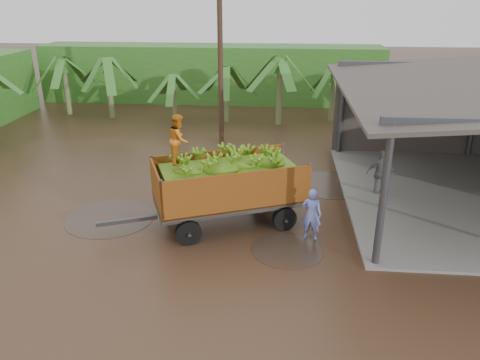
% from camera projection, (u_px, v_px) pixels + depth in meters
% --- Properties ---
extents(ground, '(100.00, 100.00, 0.00)m').
position_uv_depth(ground, '(203.00, 201.00, 16.49)').
color(ground, black).
rests_on(ground, ground).
extents(hedge_north, '(22.00, 3.00, 3.60)m').
position_uv_depth(hedge_north, '(211.00, 73.00, 30.74)').
color(hedge_north, '#2D661E').
rests_on(hedge_north, ground).
extents(banana_trailer, '(6.26, 3.74, 3.59)m').
position_uv_depth(banana_trailer, '(228.00, 183.00, 14.41)').
color(banana_trailer, '#AE6018').
rests_on(banana_trailer, ground).
extents(man_blue, '(0.66, 0.50, 1.61)m').
position_uv_depth(man_blue, '(311.00, 214.00, 13.68)').
color(man_blue, '#7B83E1').
rests_on(man_blue, ground).
extents(man_grey, '(1.01, 0.46, 1.69)m').
position_uv_depth(man_grey, '(381.00, 173.00, 16.64)').
color(man_grey, slate).
rests_on(man_grey, ground).
extents(utility_pole, '(1.20, 0.24, 7.65)m').
position_uv_depth(utility_pole, '(220.00, 61.00, 21.23)').
color(utility_pole, '#47301E').
rests_on(utility_pole, ground).
extents(banana_plants, '(24.55, 20.72, 4.27)m').
position_uv_depth(banana_plants, '(82.00, 109.00, 21.57)').
color(banana_plants, '#2D661E').
rests_on(banana_plants, ground).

